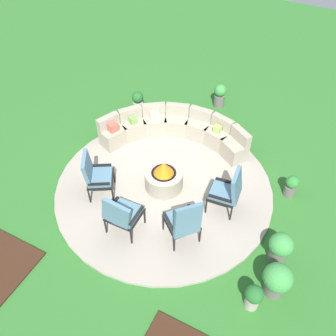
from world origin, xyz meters
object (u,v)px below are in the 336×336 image
object	(u,v)px
lounge_chair_back_left	(184,221)
potted_plant_4	(253,297)
fire_pit	(164,178)
potted_plant_5	(280,247)
potted_plant_0	(277,280)
potted_plant_1	(291,185)
lounge_chair_front_left	(96,174)
lounge_chair_front_right	(121,214)
potted_plant_3	(220,95)
lounge_chair_back_right	(228,190)
potted_plant_2	(138,100)
curved_stone_bench	(174,130)

from	to	relation	value
lounge_chair_back_left	potted_plant_4	world-z (taller)	lounge_chair_back_left
fire_pit	potted_plant_5	distance (m)	2.78
potted_plant_0	potted_plant_1	world-z (taller)	potted_plant_0
lounge_chair_front_left	lounge_chair_front_right	world-z (taller)	same
potted_plant_3	potted_plant_5	xyz separation A→B (m)	(2.78, -4.09, 0.04)
lounge_chair_back_left	potted_plant_5	xyz separation A→B (m)	(1.73, 0.44, -0.24)
lounge_chair_back_left	lounge_chair_back_right	xyz separation A→B (m)	(0.46, 1.10, -0.01)
lounge_chair_back_left	potted_plant_2	size ratio (longest dim) A/B	2.21
fire_pit	lounge_chair_back_right	distance (m)	1.46
fire_pit	potted_plant_2	world-z (taller)	fire_pit
curved_stone_bench	potted_plant_5	bearing A→B (deg)	-33.53
fire_pit	lounge_chair_front_left	bearing A→B (deg)	-146.15
lounge_chair_back_left	potted_plant_1	size ratio (longest dim) A/B	2.12
lounge_chair_front_right	potted_plant_4	world-z (taller)	lounge_chair_front_right
lounge_chair_front_right	lounge_chair_back_right	size ratio (longest dim) A/B	0.98
fire_pit	lounge_chair_back_right	bearing A→B (deg)	1.64
lounge_chair_back_right	potted_plant_5	bearing A→B (deg)	-122.68
lounge_chair_front_right	potted_plant_4	bearing A→B (deg)	-7.26
curved_stone_bench	potted_plant_1	world-z (taller)	curved_stone_bench
lounge_chair_back_left	potted_plant_0	xyz separation A→B (m)	(1.86, -0.22, -0.23)
lounge_chair_front_right	potted_plant_1	size ratio (longest dim) A/B	1.97
potted_plant_1	lounge_chair_front_right	bearing A→B (deg)	-136.86
potted_plant_1	curved_stone_bench	bearing A→B (deg)	172.07
curved_stone_bench	potted_plant_4	xyz separation A→B (m)	(3.07, -3.21, -0.06)
potted_plant_0	potted_plant_4	distance (m)	0.51
potted_plant_5	lounge_chair_front_left	bearing A→B (deg)	-177.36
potted_plant_2	potted_plant_4	distance (m)	6.13
lounge_chair_back_left	potted_plant_4	size ratio (longest dim) A/B	2.05
potted_plant_0	potted_plant_3	bearing A→B (deg)	121.45
potted_plant_0	potted_plant_3	size ratio (longest dim) A/B	1.08
fire_pit	potted_plant_3	xyz separation A→B (m)	(-0.07, 3.48, 0.02)
lounge_chair_front_right	potted_plant_3	world-z (taller)	lounge_chair_front_right
potted_plant_1	lounge_chair_front_left	bearing A→B (deg)	-153.04
lounge_chair_back_right	potted_plant_3	size ratio (longest dim) A/B	1.61
lounge_chair_back_left	potted_plant_0	distance (m)	1.88
fire_pit	potted_plant_0	size ratio (longest dim) A/B	1.15
lounge_chair_front_left	lounge_chair_front_right	distance (m)	1.20
lounge_chair_front_right	fire_pit	bearing A→B (deg)	82.24
potted_plant_2	potted_plant_1	bearing A→B (deg)	-15.23
potted_plant_3	potted_plant_4	distance (m)	5.81
fire_pit	potted_plant_5	world-z (taller)	fire_pit
lounge_chair_back_right	potted_plant_2	xyz separation A→B (m)	(-3.47, 2.29, -0.35)
lounge_chair_back_right	potted_plant_1	distance (m)	1.55
potted_plant_2	potted_plant_5	world-z (taller)	potted_plant_5
fire_pit	potted_plant_2	size ratio (longest dim) A/B	1.62
lounge_chair_back_left	potted_plant_5	size ratio (longest dim) A/B	1.62
potted_plant_4	fire_pit	bearing A→B (deg)	146.51
potted_plant_3	fire_pit	bearing A→B (deg)	-88.82
fire_pit	lounge_chair_back_right	world-z (taller)	lounge_chair_back_right
lounge_chair_back_left	potted_plant_3	xyz separation A→B (m)	(-1.05, 4.53, -0.27)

